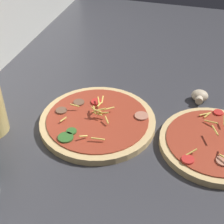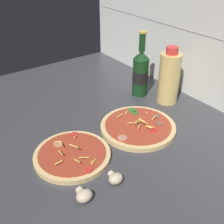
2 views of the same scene
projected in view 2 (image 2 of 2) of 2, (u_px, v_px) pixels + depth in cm
name	position (u px, v px, depth cm)	size (l,w,h in cm)	color
counter_slab	(122.00, 146.00, 95.95)	(160.00, 90.00, 2.50)	#38383D
tile_backsplash	(221.00, 40.00, 103.63)	(160.00, 1.13, 60.00)	silver
pizza_near	(72.00, 155.00, 88.64)	(24.34, 24.34, 4.60)	tan
pizza_far	(138.00, 127.00, 101.98)	(27.27, 27.27, 4.78)	tan
beer_bottle	(141.00, 73.00, 120.46)	(6.88, 6.88, 28.07)	#143819
oil_bottle	(169.00, 78.00, 114.42)	(8.54, 8.54, 23.91)	#D6B766
mushroom_left	(115.00, 178.00, 79.26)	(4.52, 4.31, 3.01)	beige
mushroom_right	(84.00, 195.00, 73.79)	(4.80, 4.57, 3.20)	beige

